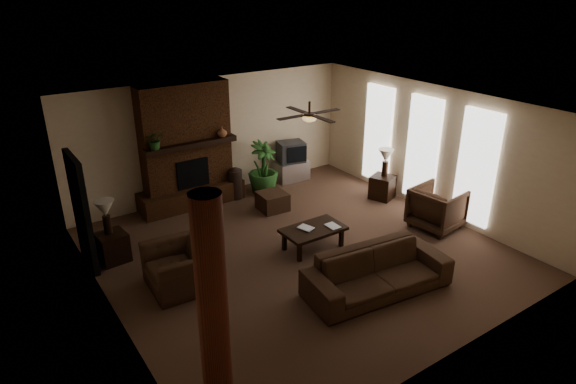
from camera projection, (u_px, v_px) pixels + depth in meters
room_shell at (300, 184)px, 9.01m from camera, size 7.00×7.00×7.00m
fireplace at (188, 156)px, 11.14m from camera, size 2.40×0.70×2.80m
windows at (422, 150)px, 10.97m from camera, size 0.08×3.65×2.35m
log_column at (213, 306)px, 5.67m from camera, size 0.36×0.36×2.80m
doorway at (81, 212)px, 8.74m from camera, size 0.10×1.00×2.10m
ceiling_fan at (309, 116)px, 9.00m from camera, size 1.35×1.35×0.37m
sofa at (378, 266)px, 8.19m from camera, size 2.54×1.02×0.97m
armchair_left at (178, 261)px, 8.31m from camera, size 0.78×1.15×0.97m
armchair_right at (438, 206)px, 10.32m from camera, size 0.99×1.04×0.97m
coffee_table at (313, 231)px, 9.55m from camera, size 1.20×0.70×0.43m
ottoman at (272, 201)px, 11.23m from camera, size 0.64×0.64×0.40m
tv_stand at (291, 170)px, 12.89m from camera, size 0.87×0.53×0.50m
tv at (291, 152)px, 12.67m from camera, size 0.75×0.66×0.52m
floor_vase at (235, 181)px, 11.73m from camera, size 0.34×0.34×0.77m
floor_plant at (263, 179)px, 12.03m from camera, size 1.17×1.47×0.72m
side_table_left at (113, 247)px, 9.17m from camera, size 0.54×0.54×0.55m
lamp_left at (105, 211)px, 8.90m from camera, size 0.42×0.42×0.65m
side_table_right at (382, 187)px, 11.79m from camera, size 0.65×0.65×0.55m
lamp_right at (386, 157)px, 11.55m from camera, size 0.36×0.36×0.65m
mantel_plant at (155, 142)px, 10.28m from camera, size 0.45×0.49×0.33m
mantel_vase at (222, 132)px, 11.10m from camera, size 0.23×0.24×0.22m
book_a at (303, 224)px, 9.37m from camera, size 0.21×0.09×0.29m
book_b at (328, 221)px, 9.47m from camera, size 0.21×0.03×0.29m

